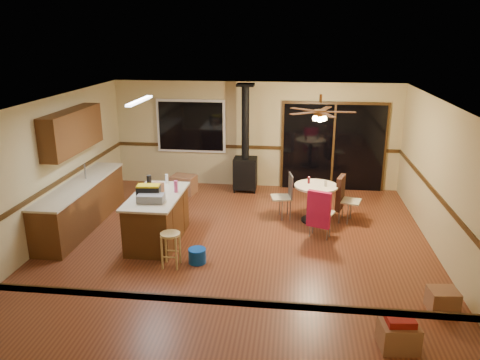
% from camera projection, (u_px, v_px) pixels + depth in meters
% --- Properties ---
extents(floor, '(7.00, 7.00, 0.00)m').
position_uv_depth(floor, '(238.00, 244.00, 8.59)').
color(floor, brown).
rests_on(floor, ground).
extents(ceiling, '(7.00, 7.00, 0.00)m').
position_uv_depth(ceiling, '(238.00, 103.00, 7.81)').
color(ceiling, silver).
rests_on(ceiling, ground).
extents(wall_back, '(7.00, 0.00, 7.00)m').
position_uv_depth(wall_back, '(255.00, 135.00, 11.51)').
color(wall_back, tan).
rests_on(wall_back, ground).
extents(wall_front, '(7.00, 0.00, 7.00)m').
position_uv_depth(wall_front, '(197.00, 275.00, 4.89)').
color(wall_front, tan).
rests_on(wall_front, ground).
extents(wall_left, '(0.00, 7.00, 7.00)m').
position_uv_depth(wall_left, '(49.00, 170.00, 8.60)').
color(wall_left, tan).
rests_on(wall_left, ground).
extents(wall_right, '(0.00, 7.00, 7.00)m').
position_uv_depth(wall_right, '(446.00, 184.00, 7.81)').
color(wall_right, tan).
rests_on(wall_right, ground).
extents(chair_rail, '(7.00, 7.00, 0.08)m').
position_uv_depth(chair_rail, '(238.00, 193.00, 8.29)').
color(chair_rail, '#3B250E').
rests_on(chair_rail, ground).
extents(window, '(1.72, 0.10, 1.32)m').
position_uv_depth(window, '(191.00, 126.00, 11.59)').
color(window, black).
rests_on(window, ground).
extents(sliding_door, '(2.52, 0.10, 2.10)m').
position_uv_depth(sliding_door, '(333.00, 148.00, 11.33)').
color(sliding_door, black).
rests_on(sliding_door, ground).
extents(lower_cabinets, '(0.60, 3.00, 0.86)m').
position_uv_depth(lower_cabinets, '(82.00, 206.00, 9.30)').
color(lower_cabinets, '#563115').
rests_on(lower_cabinets, ground).
extents(countertop, '(0.64, 3.04, 0.04)m').
position_uv_depth(countertop, '(79.00, 184.00, 9.16)').
color(countertop, beige).
rests_on(countertop, lower_cabinets).
extents(upper_cabinets, '(0.35, 2.00, 0.80)m').
position_uv_depth(upper_cabinets, '(72.00, 131.00, 9.06)').
color(upper_cabinets, '#563115').
rests_on(upper_cabinets, ground).
extents(kitchen_island, '(0.88, 1.68, 0.90)m').
position_uv_depth(kitchen_island, '(158.00, 218.00, 8.63)').
color(kitchen_island, '#492A12').
rests_on(kitchen_island, ground).
extents(wood_stove, '(0.55, 0.50, 2.52)m').
position_uv_depth(wood_stove, '(245.00, 162.00, 11.28)').
color(wood_stove, black).
rests_on(wood_stove, ground).
extents(ceiling_fan, '(0.24, 0.24, 0.55)m').
position_uv_depth(ceiling_fan, '(320.00, 115.00, 8.99)').
color(ceiling_fan, brown).
rests_on(ceiling_fan, ceiling).
extents(fluorescent_strip, '(0.10, 1.20, 0.04)m').
position_uv_depth(fluorescent_strip, '(140.00, 101.00, 8.31)').
color(fluorescent_strip, white).
rests_on(fluorescent_strip, ceiling).
extents(toolbox_grey, '(0.47, 0.28, 0.14)m').
position_uv_depth(toolbox_grey, '(151.00, 198.00, 8.12)').
color(toolbox_grey, slate).
rests_on(toolbox_grey, kitchen_island).
extents(toolbox_black, '(0.43, 0.25, 0.22)m').
position_uv_depth(toolbox_black, '(149.00, 193.00, 8.28)').
color(toolbox_black, black).
rests_on(toolbox_black, kitchen_island).
extents(toolbox_yellow_lid, '(0.41, 0.24, 0.03)m').
position_uv_depth(toolbox_yellow_lid, '(148.00, 186.00, 8.24)').
color(toolbox_yellow_lid, gold).
rests_on(toolbox_yellow_lid, toolbox_black).
extents(box_on_island, '(0.29, 0.33, 0.18)m').
position_uv_depth(box_on_island, '(155.00, 188.00, 8.59)').
color(box_on_island, '#8D5E3E').
rests_on(box_on_island, kitchen_island).
extents(bottle_dark, '(0.11, 0.11, 0.31)m').
position_uv_depth(bottle_dark, '(149.00, 184.00, 8.63)').
color(bottle_dark, black).
rests_on(bottle_dark, kitchen_island).
extents(bottle_pink, '(0.09, 0.09, 0.22)m').
position_uv_depth(bottle_pink, '(176.00, 186.00, 8.61)').
color(bottle_pink, '#D84C8C').
rests_on(bottle_pink, kitchen_island).
extents(bottle_white, '(0.07, 0.07, 0.18)m').
position_uv_depth(bottle_white, '(167.00, 179.00, 9.14)').
color(bottle_white, white).
rests_on(bottle_white, kitchen_island).
extents(bar_stool, '(0.40, 0.40, 0.60)m').
position_uv_depth(bar_stool, '(171.00, 250.00, 7.71)').
color(bar_stool, tan).
rests_on(bar_stool, floor).
extents(blue_bucket, '(0.33, 0.33, 0.25)m').
position_uv_depth(blue_bucket, '(197.00, 256.00, 7.89)').
color(blue_bucket, '#0B409E').
rests_on(blue_bucket, floor).
extents(dining_table, '(0.88, 0.88, 0.78)m').
position_uv_depth(dining_table, '(316.00, 197.00, 9.50)').
color(dining_table, black).
rests_on(dining_table, ground).
extents(glass_red, '(0.07, 0.07, 0.14)m').
position_uv_depth(glass_red, '(309.00, 180.00, 9.52)').
color(glass_red, '#590C14').
rests_on(glass_red, dining_table).
extents(glass_cream, '(0.06, 0.06, 0.13)m').
position_uv_depth(glass_cream, '(326.00, 183.00, 9.34)').
color(glass_cream, beige).
rests_on(glass_cream, dining_table).
extents(chair_left, '(0.47, 0.47, 0.51)m').
position_uv_depth(chair_left, '(286.00, 191.00, 9.66)').
color(chair_left, tan).
rests_on(chair_left, ground).
extents(chair_near, '(0.56, 0.58, 0.70)m').
position_uv_depth(chair_near, '(319.00, 209.00, 8.65)').
color(chair_near, tan).
rests_on(chair_near, ground).
extents(chair_right, '(0.56, 0.53, 0.70)m').
position_uv_depth(chair_right, '(342.00, 193.00, 9.52)').
color(chair_right, tan).
rests_on(chair_right, ground).
extents(box_under_window, '(0.63, 0.55, 0.45)m').
position_uv_depth(box_under_window, '(184.00, 185.00, 11.24)').
color(box_under_window, '#8D5E3E').
rests_on(box_under_window, floor).
extents(box_corner_a, '(0.50, 0.43, 0.35)m').
position_uv_depth(box_corner_a, '(398.00, 335.00, 5.74)').
color(box_corner_a, '#8D5E3E').
rests_on(box_corner_a, floor).
extents(box_corner_b, '(0.42, 0.37, 0.32)m').
position_uv_depth(box_corner_b, '(443.00, 300.00, 6.53)').
color(box_corner_b, '#8D5E3E').
rests_on(box_corner_b, floor).
extents(box_small_red, '(0.36, 0.31, 0.09)m').
position_uv_depth(box_small_red, '(400.00, 320.00, 5.68)').
color(box_small_red, maroon).
rests_on(box_small_red, box_corner_a).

